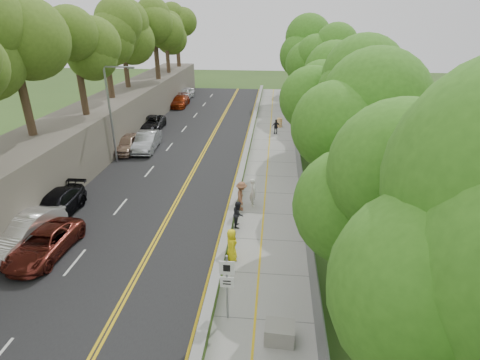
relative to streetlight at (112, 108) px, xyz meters
name	(u,v)px	position (x,y,z in m)	size (l,w,h in m)	color
ground	(214,271)	(10.46, -14.00, -4.64)	(140.00, 140.00, 0.00)	#33511E
road	(180,159)	(5.06, 1.00, -4.62)	(11.20, 66.00, 0.04)	black
sidewalk	(272,162)	(13.01, 1.00, -4.61)	(4.20, 66.00, 0.05)	gray
jersey_barrier	(245,158)	(10.71, 1.00, -4.34)	(0.42, 66.00, 0.60)	#7ADB23
rock_embankment	(88,134)	(-3.04, 1.00, -2.64)	(5.00, 66.00, 4.00)	#595147
chainlink_fence	(297,152)	(15.11, 1.00, -3.64)	(0.04, 66.00, 2.00)	slate
trees_embankment	(75,29)	(-2.54, 1.00, 5.86)	(6.40, 66.00, 13.00)	#507520
trees_fenceside	(333,79)	(17.46, 1.00, 2.36)	(7.00, 66.00, 14.00)	#418621
streetlight	(112,108)	(0.00, 0.00, 0.00)	(2.52, 0.22, 8.00)	gray
signpost	(227,281)	(11.51, -17.02, -2.68)	(0.62, 0.09, 3.10)	gray
construction_barrel	(280,123)	(13.64, 11.81, -4.10)	(0.59, 0.59, 0.98)	orange
concrete_block	(280,333)	(13.66, -18.00, -4.21)	(1.15, 0.86, 0.76)	gray
car_1	(24,231)	(-0.14, -12.74, -3.76)	(1.77, 5.09, 1.68)	white
car_2	(44,244)	(1.46, -13.50, -3.93)	(2.23, 4.84, 1.34)	maroon
car_3	(54,207)	(-0.14, -9.79, -3.82)	(2.18, 5.36, 1.56)	black
car_4	(128,143)	(-0.14, 2.41, -3.83)	(1.82, 4.51, 1.54)	tan
car_5	(147,141)	(1.46, 3.04, -3.78)	(1.73, 4.96, 1.63)	#A0A3A7
car_6	(151,124)	(-0.14, 9.18, -3.86)	(2.46, 5.34, 1.48)	black
car_7	(180,101)	(0.26, 20.51, -3.89)	(1.99, 4.90, 1.42)	maroon
car_8	(185,93)	(-0.14, 25.25, -3.80)	(1.88, 4.67, 1.59)	white
painter_0	(232,245)	(11.21, -13.00, -3.71)	(0.86, 0.56, 1.77)	yellow
painter_1	(253,192)	(11.91, -6.95, -3.64)	(0.69, 0.46, 1.90)	white
painter_2	(238,214)	(11.21, -9.65, -3.78)	(0.78, 0.61, 1.61)	black
painter_3	(241,196)	(11.21, -7.62, -3.63)	(1.25, 0.72, 1.93)	brown
person_far	(276,127)	(13.26, 9.12, -3.82)	(0.91, 0.38, 1.55)	black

